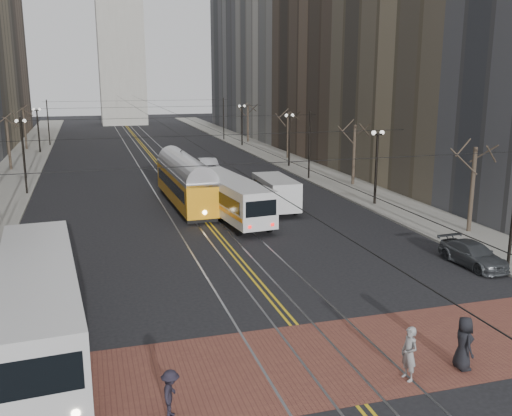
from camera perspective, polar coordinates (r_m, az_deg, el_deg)
ground at (r=24.71m, az=3.05°, el=-10.74°), size 260.00×260.00×0.00m
sidewalk_left at (r=67.41m, az=-22.60°, el=3.68°), size 5.00×140.00×0.15m
sidewalk_right at (r=70.72m, az=2.38°, el=5.08°), size 5.00×140.00×0.15m
crosswalk_band at (r=21.36m, az=6.75°, el=-14.84°), size 25.00×6.00×0.01m
streetcar_rails at (r=67.45m, az=-9.82°, el=4.44°), size 4.80×130.00×0.02m
centre_lines at (r=67.45m, az=-9.82°, el=4.45°), size 0.42×130.00×0.01m
building_right_mid at (r=75.31m, az=10.24°, el=18.29°), size 16.00×20.00×34.00m
building_right_far at (r=112.71m, az=0.73°, el=18.25°), size 16.00×20.00×40.00m
lamp_posts at (r=51.10m, az=-7.74°, el=4.94°), size 27.60×57.20×5.60m
street_trees at (r=57.48m, az=-8.75°, el=5.81°), size 31.68×53.28×5.60m
trolley_wires at (r=56.95m, az=-8.73°, el=6.73°), size 25.96×120.00×6.60m
transit_bus at (r=22.96m, az=-20.87°, el=-9.17°), size 3.63×13.11×3.24m
streetcar at (r=44.98m, az=-7.05°, el=2.22°), size 2.79×13.12×3.08m
rear_bus at (r=40.42m, az=-2.59°, el=0.93°), size 3.61×11.30×2.90m
cargo_van at (r=42.79m, az=1.99°, el=1.37°), size 2.32×5.75×2.53m
sedan_grey at (r=56.35m, az=-4.33°, el=3.59°), size 2.01×4.09×1.34m
sedan_silver at (r=58.55m, az=-4.81°, el=4.12°), size 1.82×5.16×1.70m
sedan_parked at (r=32.76m, az=20.89°, el=-4.36°), size 2.01×4.42×1.26m
pedestrian_a at (r=21.47m, az=20.07°, el=-12.57°), size 0.74×1.01×1.91m
pedestrian_b at (r=20.25m, az=15.07°, el=-13.88°), size 0.52×0.73×1.87m
pedestrian_d at (r=17.96m, az=-8.53°, el=-17.92°), size 0.82×1.10×1.52m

